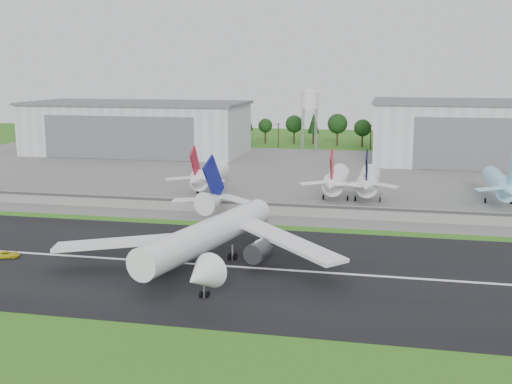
% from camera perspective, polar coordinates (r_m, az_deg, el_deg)
% --- Properties ---
extents(ground, '(600.00, 600.00, 0.00)m').
position_cam_1_polar(ground, '(115.93, -4.97, -8.01)').
color(ground, '#276618').
rests_on(ground, ground).
extents(runway, '(320.00, 60.00, 0.10)m').
position_cam_1_polar(runway, '(125.02, -3.62, -6.55)').
color(runway, black).
rests_on(runway, ground).
extents(runway_centerline, '(220.00, 1.00, 0.02)m').
position_cam_1_polar(runway_centerline, '(125.00, -3.62, -6.53)').
color(runway_centerline, white).
rests_on(runway_centerline, runway).
extents(apron, '(320.00, 150.00, 0.10)m').
position_cam_1_polar(apron, '(230.13, 3.84, 1.50)').
color(apron, slate).
rests_on(apron, ground).
extents(blast_fence, '(240.00, 0.61, 3.50)m').
position_cam_1_polar(blast_fence, '(166.86, 0.57, -1.45)').
color(blast_fence, gray).
rests_on(blast_fence, ground).
extents(hangar_west, '(97.00, 44.00, 23.20)m').
position_cam_1_polar(hangar_west, '(293.40, -10.52, 5.65)').
color(hangar_west, silver).
rests_on(hangar_west, ground).
extents(hangar_east, '(102.00, 47.00, 25.20)m').
position_cam_1_polar(hangar_east, '(274.01, 21.09, 4.96)').
color(hangar_east, silver).
rests_on(hangar_east, ground).
extents(water_tower, '(8.40, 8.40, 29.40)m').
position_cam_1_polar(water_tower, '(292.43, 4.81, 8.32)').
color(water_tower, '#99999E').
rests_on(water_tower, ground).
extents(utility_poles, '(230.00, 3.00, 12.00)m').
position_cam_1_polar(utility_poles, '(308.73, 6.02, 3.85)').
color(utility_poles, black).
rests_on(utility_poles, ground).
extents(treeline, '(320.00, 16.00, 22.00)m').
position_cam_1_polar(treeline, '(323.54, 6.31, 4.17)').
color(treeline, black).
rests_on(treeline, ground).
extents(main_airliner, '(55.66, 58.66, 18.17)m').
position_cam_1_polar(main_airliner, '(123.58, -4.23, -4.43)').
color(main_airliner, white).
rests_on(main_airliner, runway).
extents(ground_vehicle, '(5.45, 3.97, 1.38)m').
position_cam_1_polar(ground_vehicle, '(138.82, -21.26, -5.20)').
color(ground_vehicle, yellow).
rests_on(ground_vehicle, runway).
extents(parked_jet_red_a, '(7.36, 31.29, 16.61)m').
position_cam_1_polar(parked_jet_red_a, '(191.72, -4.36, 1.44)').
color(parked_jet_red_a, white).
rests_on(parked_jet_red_a, ground).
extents(parked_jet_red_b, '(7.36, 31.29, 16.73)m').
position_cam_1_polar(parked_jet_red_b, '(184.62, 7.07, 1.06)').
color(parked_jet_red_b, white).
rests_on(parked_jet_red_b, ground).
extents(parked_jet_navy, '(7.36, 31.29, 16.80)m').
position_cam_1_polar(parked_jet_navy, '(184.05, 9.93, 0.97)').
color(parked_jet_navy, white).
rests_on(parked_jet_navy, ground).
extents(parked_jet_skyblue, '(7.36, 37.29, 16.52)m').
position_cam_1_polar(parked_jet_skyblue, '(191.15, 20.89, 0.68)').
color(parked_jet_skyblue, '#93E1FF').
rests_on(parked_jet_skyblue, ground).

